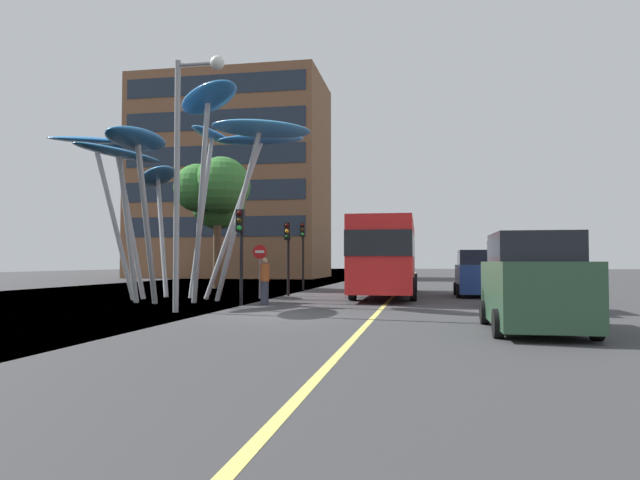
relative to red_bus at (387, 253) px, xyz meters
name	(u,v)px	position (x,y,z in m)	size (l,w,h in m)	color
ground	(254,317)	(-3.19, -10.22, -1.99)	(120.00, 240.00, 0.10)	#38383A
red_bus	(387,253)	(0.00, 0.00, 0.00)	(2.79, 11.41, 3.56)	red
leaf_sculpture	(180,150)	(-8.12, -4.39, 4.20)	(11.37, 11.23, 8.10)	#9EA0A5
traffic_light_kerb_near	(241,236)	(-4.76, -6.70, 0.54)	(0.28, 0.42, 3.43)	black
traffic_light_kerb_far	(288,243)	(-4.45, -0.79, 0.50)	(0.28, 0.42, 3.36)	black
traffic_light_island_mid	(303,241)	(-5.04, 5.27, 0.78)	(0.28, 0.42, 3.77)	black
car_parked_near	(534,284)	(4.11, -12.85, -0.90)	(2.08, 4.36, 2.21)	#2D5138
car_parked_mid	(516,277)	(4.64, -6.80, -0.88)	(1.92, 4.15, 2.28)	silver
car_parked_far	(476,275)	(4.00, 0.37, -0.96)	(1.90, 3.80, 2.08)	navy
street_lamp	(187,150)	(-5.54, -9.66, 3.09)	(1.61, 0.44, 7.95)	gray
tree_pavement_near	(215,195)	(-10.52, 6.01, 3.60)	(4.48, 5.24, 7.61)	brown
pedestrian	(265,282)	(-3.95, -6.42, -1.09)	(0.34, 0.34, 1.70)	#2D3342
no_entry_sign	(260,262)	(-5.20, -2.74, -0.41)	(0.60, 0.12, 2.29)	gray
backdrop_building	(232,179)	(-17.71, 30.00, 8.11)	(18.79, 10.95, 20.10)	brown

